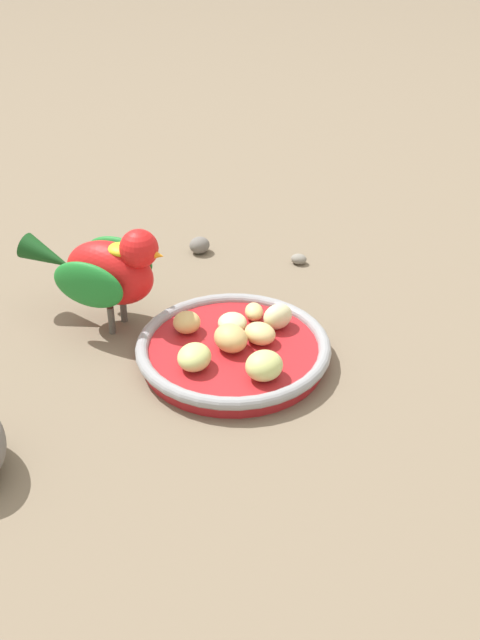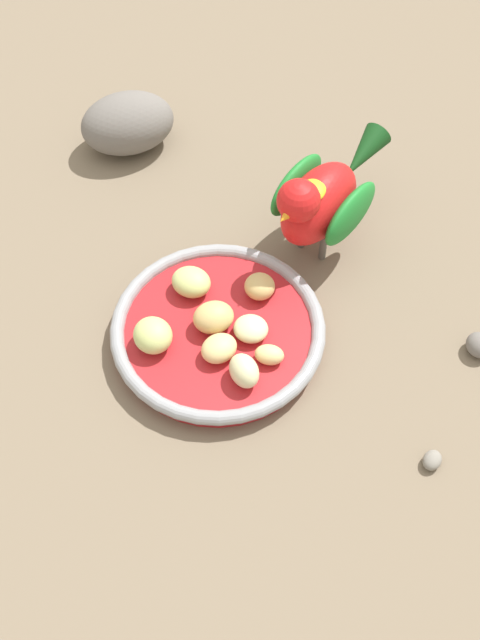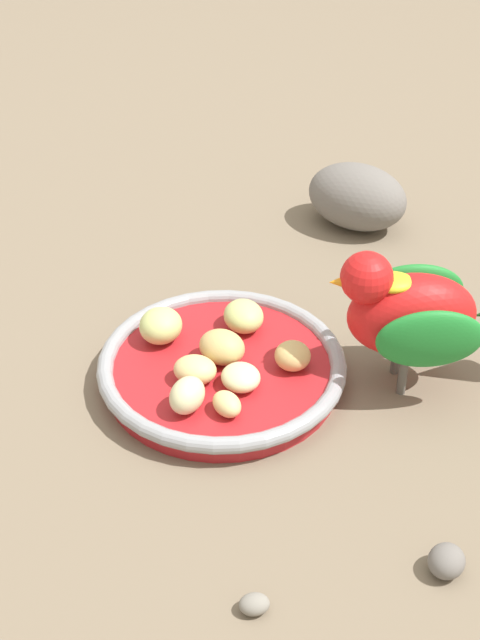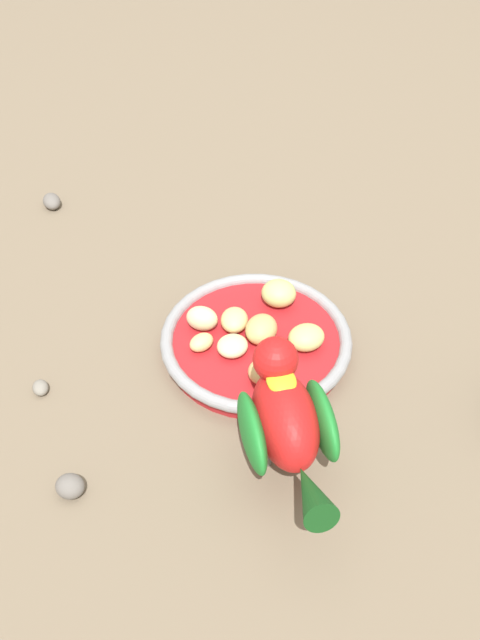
% 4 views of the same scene
% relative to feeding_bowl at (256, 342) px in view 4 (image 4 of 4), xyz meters
% --- Properties ---
extents(ground_plane, '(4.00, 4.00, 0.00)m').
position_rel_feeding_bowl_xyz_m(ground_plane, '(-0.01, 0.03, -0.01)').
color(ground_plane, '#756651').
extents(feeding_bowl, '(0.21, 0.21, 0.03)m').
position_rel_feeding_bowl_xyz_m(feeding_bowl, '(0.00, 0.00, 0.00)').
color(feeding_bowl, '#AD1E23').
rests_on(feeding_bowl, ground_plane).
extents(apple_piece_0, '(0.04, 0.04, 0.03)m').
position_rel_feeding_bowl_xyz_m(apple_piece_0, '(-0.00, 0.00, 0.02)').
color(apple_piece_0, tan).
rests_on(apple_piece_0, feeding_bowl).
extents(apple_piece_1, '(0.04, 0.04, 0.03)m').
position_rel_feeding_bowl_xyz_m(apple_piece_1, '(-0.06, 0.01, 0.02)').
color(apple_piece_1, '#C6D17A').
rests_on(apple_piece_1, feeding_bowl).
extents(apple_piece_2, '(0.03, 0.03, 0.02)m').
position_rel_feeding_bowl_xyz_m(apple_piece_2, '(0.03, -0.05, 0.01)').
color(apple_piece_2, '#E5C67F').
rests_on(apple_piece_2, feeding_bowl).
extents(apple_piece_3, '(0.03, 0.04, 0.03)m').
position_rel_feeding_bowl_xyz_m(apple_piece_3, '(0.00, -0.06, 0.02)').
color(apple_piece_3, beige).
rests_on(apple_piece_3, feeding_bowl).
extents(apple_piece_4, '(0.04, 0.04, 0.02)m').
position_rel_feeding_bowl_xyz_m(apple_piece_4, '(-0.01, -0.03, 0.02)').
color(apple_piece_4, '#E5C67F').
rests_on(apple_piece_4, feeding_bowl).
extents(apple_piece_5, '(0.05, 0.05, 0.03)m').
position_rel_feeding_bowl_xyz_m(apple_piece_5, '(-0.01, 0.05, 0.02)').
color(apple_piece_5, '#C6D17A').
rests_on(apple_piece_5, feeding_bowl).
extents(apple_piece_6, '(0.05, 0.05, 0.02)m').
position_rel_feeding_bowl_xyz_m(apple_piece_6, '(0.03, -0.02, 0.01)').
color(apple_piece_6, beige).
rests_on(apple_piece_6, feeding_bowl).
extents(apple_piece_7, '(0.04, 0.04, 0.02)m').
position_rel_feeding_bowl_xyz_m(apple_piece_7, '(0.05, 0.02, 0.02)').
color(apple_piece_7, tan).
rests_on(apple_piece_7, feeding_bowl).
extents(parrot, '(0.17, 0.12, 0.13)m').
position_rel_feeding_bowl_xyz_m(parrot, '(0.14, 0.07, 0.06)').
color(parrot, '#59544C').
rests_on(parrot, ground_plane).
extents(pebble_0, '(0.04, 0.04, 0.02)m').
position_rel_feeding_bowl_xyz_m(pebble_0, '(-0.18, -0.34, -0.00)').
color(pebble_0, slate).
rests_on(pebble_0, ground_plane).
extents(pebble_1, '(0.03, 0.02, 0.01)m').
position_rel_feeding_bowl_xyz_m(pebble_1, '(0.12, -0.20, -0.01)').
color(pebble_1, gray).
rests_on(pebble_1, ground_plane).
extents(pebble_2, '(0.03, 0.03, 0.02)m').
position_rel_feeding_bowl_xyz_m(pebble_2, '(0.23, -0.12, -0.00)').
color(pebble_2, slate).
rests_on(pebble_2, ground_plane).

